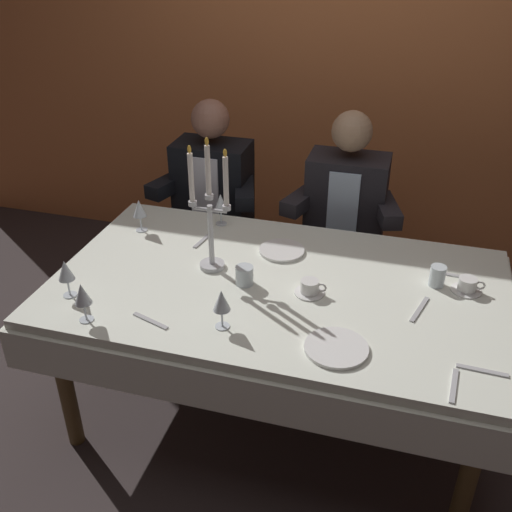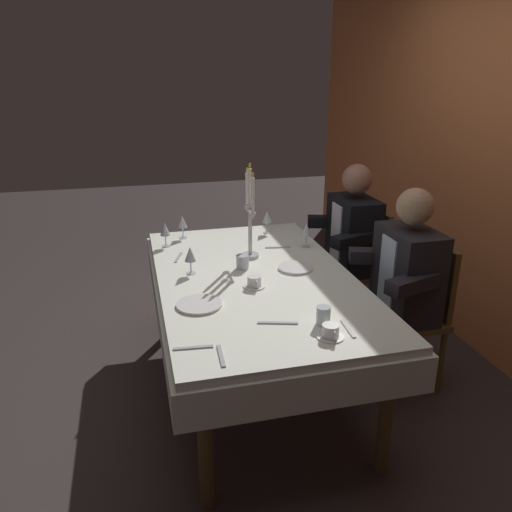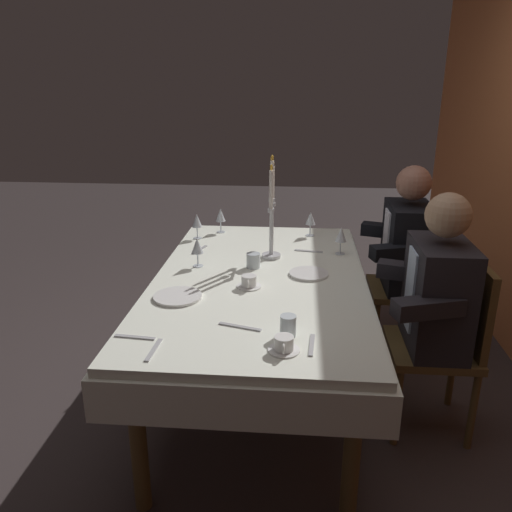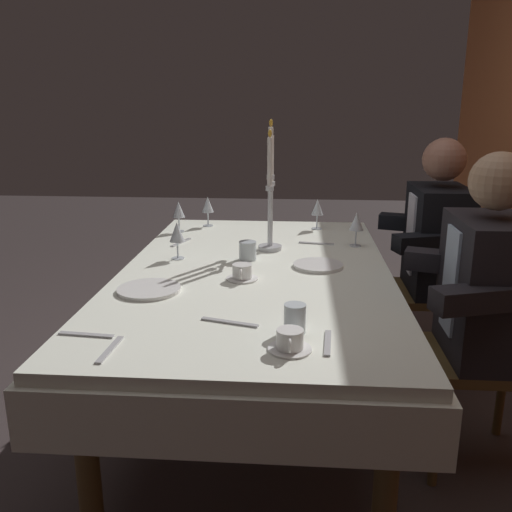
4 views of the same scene
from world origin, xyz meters
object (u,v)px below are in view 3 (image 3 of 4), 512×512
(water_tumbler_1, at_px, (253,261))
(wine_glass_3, at_px, (197,221))
(dinner_plate_0, at_px, (178,297))
(seated_diner_1, at_px, (439,295))
(coffee_cup_0, at_px, (249,282))
(candelabra, at_px, (272,217))
(water_tumbler_0, at_px, (288,326))
(wine_glass_2, at_px, (197,246))
(coffee_cup_1, at_px, (284,345))
(dining_table, at_px, (260,297))
(wine_glass_4, at_px, (341,235))
(wine_glass_1, at_px, (221,216))
(wine_glass_0, at_px, (311,219))
(dinner_plate_1, at_px, (309,274))
(seated_diner_0, at_px, (408,246))

(water_tumbler_1, bearing_deg, wine_glass_3, -141.02)
(dinner_plate_0, distance_m, seated_diner_1, 1.26)
(coffee_cup_0, bearing_deg, candelabra, 169.34)
(water_tumbler_0, bearing_deg, wine_glass_2, -146.00)
(candelabra, relative_size, coffee_cup_1, 4.50)
(water_tumbler_0, bearing_deg, dining_table, -165.52)
(dinner_plate_0, xyz_separation_m, water_tumbler_0, (0.33, 0.53, 0.04))
(wine_glass_4, bearing_deg, coffee_cup_0, -41.65)
(dinner_plate_0, relative_size, wine_glass_3, 1.41)
(wine_glass_1, xyz_separation_m, coffee_cup_1, (1.56, 0.48, -0.09))
(candelabra, height_order, dinner_plate_0, candelabra)
(water_tumbler_1, bearing_deg, water_tumbler_0, 15.20)
(coffee_cup_1, bearing_deg, seated_diner_1, 129.55)
(wine_glass_3, xyz_separation_m, wine_glass_4, (0.24, 0.91, 0.00))
(dining_table, xyz_separation_m, wine_glass_2, (-0.13, -0.35, 0.24))
(water_tumbler_1, xyz_separation_m, coffee_cup_1, (0.90, 0.20, -0.01))
(wine_glass_0, xyz_separation_m, seated_diner_1, (0.92, 0.61, -0.12))
(candelabra, bearing_deg, coffee_cup_0, -10.66)
(dinner_plate_1, xyz_separation_m, wine_glass_4, (-0.36, 0.19, 0.11))
(wine_glass_2, height_order, water_tumbler_0, wine_glass_2)
(wine_glass_4, bearing_deg, wine_glass_3, -104.58)
(wine_glass_0, bearing_deg, wine_glass_4, 25.91)
(candelabra, xyz_separation_m, coffee_cup_1, (1.07, 0.11, -0.22))
(candelabra, bearing_deg, dinner_plate_1, 39.29)
(seated_diner_0, bearing_deg, wine_glass_0, -104.46)
(wine_glass_0, xyz_separation_m, seated_diner_0, (0.16, 0.61, -0.12))
(wine_glass_2, height_order, coffee_cup_1, wine_glass_2)
(water_tumbler_0, relative_size, seated_diner_0, 0.07)
(water_tumbler_0, bearing_deg, dinner_plate_0, -122.13)
(dinner_plate_0, bearing_deg, water_tumbler_0, 57.87)
(wine_glass_1, height_order, coffee_cup_0, wine_glass_1)
(dining_table, height_order, coffee_cup_1, coffee_cup_1)
(water_tumbler_1, bearing_deg, coffee_cup_0, 0.69)
(dinner_plate_0, height_order, coffee_cup_1, coffee_cup_1)
(wine_glass_4, distance_m, coffee_cup_0, 0.74)
(wine_glass_1, distance_m, wine_glass_2, 0.67)
(seated_diner_0, relative_size, seated_diner_1, 1.00)
(wine_glass_0, relative_size, wine_glass_1, 1.00)
(seated_diner_1, bearing_deg, wine_glass_0, -146.48)
(wine_glass_2, bearing_deg, seated_diner_1, 76.99)
(wine_glass_3, height_order, coffee_cup_1, wine_glass_3)
(dinner_plate_0, height_order, wine_glass_1, wine_glass_1)
(wine_glass_1, bearing_deg, water_tumbler_1, 23.02)
(candelabra, height_order, wine_glass_3, candelabra)
(dining_table, height_order, wine_glass_0, wine_glass_0)
(dinner_plate_1, xyz_separation_m, wine_glass_2, (-0.08, -0.61, 0.11))
(wine_glass_0, relative_size, water_tumbler_1, 2.00)
(wine_glass_3, bearing_deg, wine_glass_4, 75.42)
(coffee_cup_1, bearing_deg, candelabra, -174.19)
(dining_table, relative_size, seated_diner_1, 1.56)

